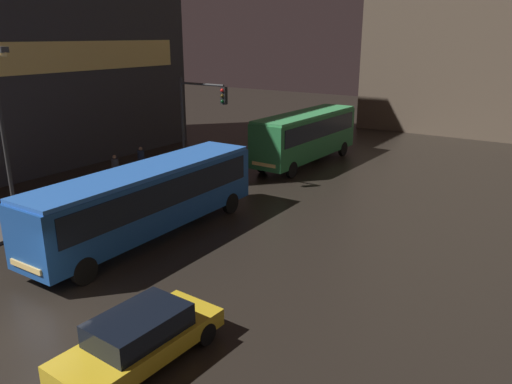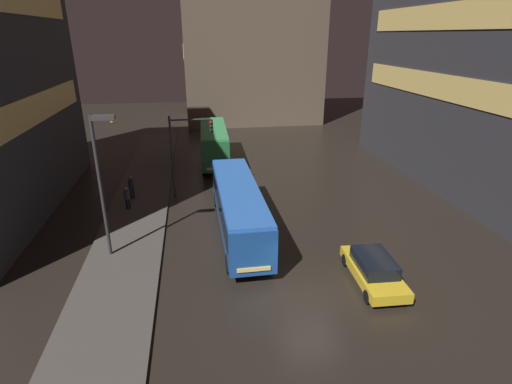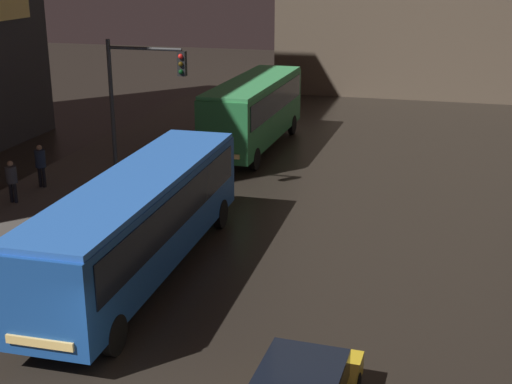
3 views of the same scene
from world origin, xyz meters
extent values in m
cube|color=#47423D|center=(-9.00, 10.00, 0.07)|extent=(4.00, 48.00, 0.15)
cube|color=#194793|center=(-2.46, 7.29, 1.73)|extent=(2.46, 11.42, 2.35)
cube|color=black|center=(-2.46, 7.29, 2.15)|extent=(2.51, 10.51, 1.10)
cube|color=blue|center=(-2.46, 7.29, 2.98)|extent=(2.41, 11.19, 0.16)
cube|color=#F4CC72|center=(-2.40, 1.57, 0.95)|extent=(1.63, 0.12, 0.20)
cylinder|color=black|center=(-1.35, 3.00, 0.50)|extent=(0.26, 1.00, 1.00)
cylinder|color=black|center=(-3.48, 2.98, 0.50)|extent=(0.26, 1.00, 1.00)
cylinder|color=black|center=(-1.44, 11.59, 0.50)|extent=(0.26, 1.00, 1.00)
cylinder|color=black|center=(-3.58, 11.57, 0.50)|extent=(0.26, 1.00, 1.00)
cube|color=#236B38|center=(-3.08, 22.18, 1.89)|extent=(2.58, 9.86, 2.68)
cube|color=black|center=(-3.08, 22.18, 2.48)|extent=(2.62, 9.08, 1.10)
cube|color=#399252|center=(-3.08, 22.18, 3.31)|extent=(2.53, 9.66, 0.16)
cube|color=#F4CC72|center=(-3.20, 17.26, 0.95)|extent=(1.63, 0.14, 0.20)
cylinder|color=black|center=(-2.10, 18.65, 0.50)|extent=(0.28, 1.01, 1.00)
cylinder|color=black|center=(-4.23, 18.71, 0.50)|extent=(0.28, 1.01, 1.00)
cylinder|color=black|center=(-1.92, 25.66, 0.50)|extent=(0.28, 1.01, 1.00)
cylinder|color=black|center=(-4.05, 25.71, 0.50)|extent=(0.28, 1.01, 1.00)
cylinder|color=black|center=(2.64, 2.66, 0.32)|extent=(0.23, 0.65, 0.64)
cylinder|color=black|center=(-9.74, 11.70, 0.53)|extent=(0.14, 0.14, 0.77)
cylinder|color=black|center=(-9.56, 11.70, 0.53)|extent=(0.14, 0.14, 0.77)
cylinder|color=#333338|center=(-9.65, 11.70, 1.24)|extent=(0.48, 0.48, 0.64)
sphere|color=#8C664C|center=(-9.65, 11.70, 1.67)|extent=(0.22, 0.22, 0.22)
cylinder|color=black|center=(-9.70, 13.68, 0.56)|extent=(0.14, 0.14, 0.83)
cylinder|color=black|center=(-9.52, 13.68, 0.56)|extent=(0.14, 0.14, 0.83)
cylinder|color=#1E283D|center=(-9.61, 13.68, 1.32)|extent=(0.55, 0.55, 0.69)
sphere|color=#8C664C|center=(-9.61, 13.68, 1.78)|extent=(0.22, 0.22, 0.22)
cylinder|color=#2D2D2D|center=(-6.55, 14.10, 3.02)|extent=(0.16, 0.16, 6.04)
cylinder|color=#2D2D2D|center=(-5.09, 14.10, 5.74)|extent=(2.91, 0.12, 0.12)
cube|color=black|center=(-3.63, 14.10, 5.24)|extent=(0.30, 0.24, 0.90)
sphere|color=red|center=(-3.63, 13.96, 5.52)|extent=(0.18, 0.18, 0.18)
sphere|color=#3B2B07|center=(-3.63, 13.96, 5.24)|extent=(0.18, 0.18, 0.18)
sphere|color=black|center=(-3.63, 13.96, 4.96)|extent=(0.18, 0.18, 0.18)
camera|label=1|loc=(12.19, -6.62, 8.26)|focal=35.00mm
camera|label=2|loc=(-4.83, -14.60, 11.39)|focal=28.00mm
camera|label=3|loc=(5.69, -10.48, 8.97)|focal=50.00mm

